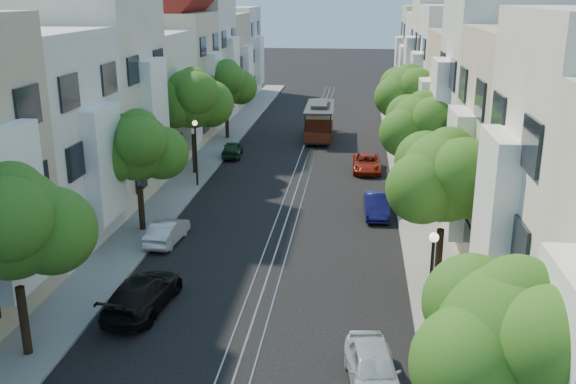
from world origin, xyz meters
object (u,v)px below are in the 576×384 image
(tree_w_d, at_px, (227,84))
(parked_car_e_far, at_px, (367,163))
(tree_e_b, at_px, (446,179))
(parked_car_w_mid, at_px, (167,231))
(parked_car_e_mid, at_px, (376,205))
(parked_car_w_near, at_px, (142,293))
(tree_e_a, at_px, (513,342))
(cable_car, at_px, (320,119))
(tree_w_b, at_px, (138,149))
(tree_w_a, at_px, (12,226))
(tree_w_c, at_px, (193,100))
(lamp_west, at_px, (196,143))
(tree_e_d, at_px, (408,93))
(lamp_east, at_px, (431,273))
(parked_car_w_far, at_px, (232,149))
(parked_car_e_near, at_px, (373,369))
(tree_e_c, at_px, (422,127))

(tree_w_d, xyz_separation_m, parked_car_e_far, (11.54, -9.03, -4.03))
(tree_e_b, distance_m, parked_car_w_mid, 13.88)
(parked_car_e_mid, bearing_deg, parked_car_w_near, -130.04)
(tree_e_a, xyz_separation_m, cable_car, (-6.76, 40.05, -2.73))
(tree_w_b, relative_size, parked_car_e_mid, 1.71)
(parked_car_w_near, bearing_deg, tree_w_a, 58.55)
(cable_car, xyz_separation_m, parked_car_w_near, (-4.90, -31.34, -0.99))
(tree_w_d, bearing_deg, parked_car_w_near, -84.83)
(parked_car_e_far, bearing_deg, tree_w_c, -171.13)
(tree_e_b, bearing_deg, lamp_west, 136.15)
(tree_e_d, relative_size, tree_w_c, 0.97)
(tree_e_d, bearing_deg, parked_car_w_mid, -124.73)
(lamp_west, bearing_deg, tree_w_c, 105.75)
(tree_e_a, relative_size, lamp_west, 1.51)
(tree_w_a, height_order, lamp_east, tree_w_a)
(tree_w_a, bearing_deg, parked_car_e_far, 65.20)
(parked_car_w_near, bearing_deg, tree_e_d, -109.77)
(tree_e_d, xyz_separation_m, cable_car, (-6.76, 6.05, -3.20))
(tree_w_d, xyz_separation_m, lamp_west, (0.84, -13.98, -1.75))
(lamp_west, relative_size, cable_car, 0.57)
(parked_car_w_near, distance_m, parked_car_w_far, 24.29)
(lamp_east, distance_m, parked_car_w_far, 28.64)
(parked_car_w_near, bearing_deg, parked_car_e_far, -107.51)
(tree_e_d, distance_m, parked_car_w_far, 13.59)
(parked_car_e_far, distance_m, parked_car_w_mid, 17.41)
(tree_e_d, xyz_separation_m, parked_car_w_mid, (-12.73, -18.37, -4.29))
(parked_car_e_far, bearing_deg, parked_car_w_near, -113.30)
(lamp_east, distance_m, parked_car_e_near, 3.86)
(parked_car_e_far, xyz_separation_m, parked_car_w_far, (-10.00, 3.00, 0.02))
(parked_car_e_near, height_order, parked_car_w_far, parked_car_e_near)
(cable_car, bearing_deg, parked_car_w_mid, -104.69)
(tree_e_a, distance_m, cable_car, 40.71)
(tree_w_c, relative_size, lamp_east, 1.71)
(tree_e_a, xyz_separation_m, tree_w_b, (-14.40, 17.00, 0.00))
(parked_car_e_far, bearing_deg, tree_e_c, -68.50)
(tree_e_d, height_order, tree_w_c, tree_w_c)
(parked_car_e_far, bearing_deg, parked_car_e_mid, -87.99)
(tree_e_d, bearing_deg, parked_car_w_far, -175.43)
(tree_e_a, height_order, parked_car_e_near, tree_e_a)
(tree_e_c, height_order, parked_car_e_near, tree_e_c)
(cable_car, xyz_separation_m, parked_car_w_mid, (-5.97, -24.42, -1.09))
(parked_car_e_near, bearing_deg, tree_w_b, 124.99)
(lamp_west, height_order, parked_car_e_near, lamp_west)
(lamp_east, height_order, parked_car_e_near, lamp_east)
(tree_e_c, bearing_deg, tree_w_d, 131.99)
(parked_car_w_near, bearing_deg, parked_car_w_mid, -76.20)
(lamp_east, bearing_deg, tree_w_d, 112.80)
(tree_w_b, xyz_separation_m, parked_car_w_far, (1.54, 15.97, -3.81))
(tree_e_a, xyz_separation_m, parked_car_w_mid, (-12.73, 15.63, -3.82))
(tree_e_d, relative_size, parked_car_e_near, 1.78)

